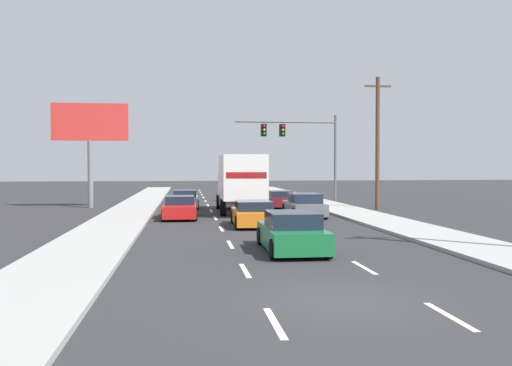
% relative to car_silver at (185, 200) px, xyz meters
% --- Properties ---
extents(ground_plane, '(140.00, 140.00, 0.00)m').
position_rel_car_silver_xyz_m(ground_plane, '(3.36, -1.18, -0.57)').
color(ground_plane, '#2B2B2D').
extents(sidewalk_right, '(2.95, 80.00, 0.14)m').
position_rel_car_silver_xyz_m(sidewalk_right, '(10.09, -6.18, -0.50)').
color(sidewalk_right, '#9E9E99').
rests_on(sidewalk_right, ground_plane).
extents(sidewalk_left, '(2.95, 80.00, 0.14)m').
position_rel_car_silver_xyz_m(sidewalk_left, '(-3.36, -6.18, -0.50)').
color(sidewalk_left, '#9E9E99').
rests_on(sidewalk_left, ground_plane).
extents(lane_markings, '(3.54, 62.00, 0.01)m').
position_rel_car_silver_xyz_m(lane_markings, '(3.36, -2.63, -0.56)').
color(lane_markings, silver).
rests_on(lane_markings, ground_plane).
extents(car_silver, '(1.87, 4.17, 1.24)m').
position_rel_car_silver_xyz_m(car_silver, '(0.00, 0.00, 0.00)').
color(car_silver, '#B7BABF').
rests_on(car_silver, ground_plane).
extents(car_red, '(1.92, 4.49, 1.24)m').
position_rel_car_silver_xyz_m(car_red, '(-0.26, -7.31, -0.01)').
color(car_red, red).
rests_on(car_red, ground_plane).
extents(box_truck, '(2.79, 8.22, 3.54)m').
position_rel_car_silver_xyz_m(box_truck, '(3.41, -4.08, 1.45)').
color(box_truck, white).
rests_on(box_truck, ground_plane).
extents(car_orange, '(2.05, 4.06, 1.23)m').
position_rel_car_silver_xyz_m(car_orange, '(3.27, -11.73, 0.01)').
color(car_orange, orange).
rests_on(car_orange, ground_plane).
extents(car_green, '(2.00, 4.30, 1.35)m').
position_rel_car_silver_xyz_m(car_green, '(3.61, -19.46, 0.05)').
color(car_green, '#196B38').
rests_on(car_green, ground_plane).
extents(car_maroon, '(1.90, 4.14, 1.16)m').
position_rel_car_silver_xyz_m(car_maroon, '(6.60, -0.16, -0.02)').
color(car_maroon, maroon).
rests_on(car_maroon, ground_plane).
extents(car_gray, '(1.97, 4.38, 1.33)m').
position_rel_car_silver_xyz_m(car_gray, '(6.77, -7.20, 0.05)').
color(car_gray, slate).
rests_on(car_gray, ground_plane).
extents(traffic_signal_mast, '(8.14, 0.69, 6.95)m').
position_rel_car_silver_xyz_m(traffic_signal_mast, '(8.56, 4.38, 4.56)').
color(traffic_signal_mast, '#595B56').
rests_on(traffic_signal_mast, ground_plane).
extents(utility_pole_mid, '(1.80, 0.28, 8.79)m').
position_rel_car_silver_xyz_m(utility_pole_mid, '(12.72, -2.80, 3.96)').
color(utility_pole_mid, brown).
rests_on(utility_pole_mid, ground_plane).
extents(roadside_billboard, '(5.18, 0.36, 7.23)m').
position_rel_car_silver_xyz_m(roadside_billboard, '(-6.50, 1.15, 4.71)').
color(roadside_billboard, slate).
rests_on(roadside_billboard, ground_plane).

